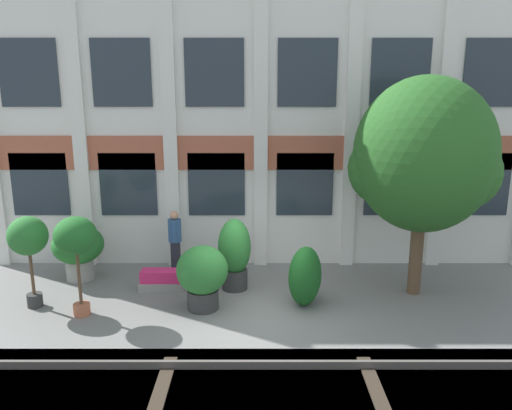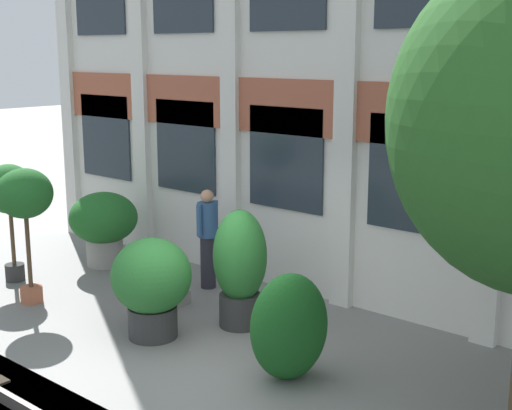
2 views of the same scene
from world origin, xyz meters
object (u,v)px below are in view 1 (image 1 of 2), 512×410
at_px(potted_plant_glazed_jar, 203,274).
at_px(topiary_hedge, 305,276).
at_px(broadleaf_tree, 424,159).
at_px(potted_plant_ribbed_drum, 235,253).
at_px(potted_plant_square_trough, 162,280).
at_px(potted_plant_tall_urn, 28,239).
at_px(potted_plant_fluted_column, 78,248).
at_px(resident_by_doorway, 175,241).
at_px(potted_plant_low_pan, 76,239).

height_order(potted_plant_glazed_jar, topiary_hedge, potted_plant_glazed_jar).
height_order(broadleaf_tree, potted_plant_ribbed_drum, broadleaf_tree).
relative_size(broadleaf_tree, potted_plant_square_trough, 4.50).
bearing_deg(potted_plant_tall_urn, potted_plant_glazed_jar, -1.61).
bearing_deg(broadleaf_tree, potted_plant_fluted_column, 174.07).
bearing_deg(potted_plant_fluted_column, potted_plant_ribbed_drum, -8.59).
xyz_separation_m(broadleaf_tree, topiary_hedge, (-2.67, -0.65, -2.55)).
distance_m(potted_plant_ribbed_drum, potted_plant_square_trough, 1.90).
bearing_deg(potted_plant_fluted_column, potted_plant_glazed_jar, -27.47).
bearing_deg(topiary_hedge, potted_plant_fluted_column, 164.93).
bearing_deg(resident_by_doorway, potted_plant_glazed_jar, 108.41).
relative_size(potted_plant_fluted_column, topiary_hedge, 1.04).
bearing_deg(broadleaf_tree, potted_plant_tall_urn, -175.02).
bearing_deg(resident_by_doorway, potted_plant_square_trough, 73.69).
distance_m(broadleaf_tree, topiary_hedge, 3.75).
xyz_separation_m(broadleaf_tree, potted_plant_square_trough, (-6.06, 0.19, -3.00)).
distance_m(potted_plant_ribbed_drum, potted_plant_glazed_jar, 1.31).
height_order(potted_plant_ribbed_drum, potted_plant_fluted_column, potted_plant_ribbed_drum).
height_order(potted_plant_square_trough, potted_plant_tall_urn, potted_plant_tall_urn).
xyz_separation_m(broadleaf_tree, potted_plant_glazed_jar, (-4.95, -0.87, -2.42)).
bearing_deg(potted_plant_glazed_jar, topiary_hedge, 5.51).
xyz_separation_m(potted_plant_tall_urn, topiary_hedge, (6.07, 0.11, -0.90)).
relative_size(broadleaf_tree, potted_plant_low_pan, 2.31).
relative_size(broadleaf_tree, potted_plant_fluted_column, 3.61).
distance_m(broadleaf_tree, potted_plant_fluted_column, 8.66).
height_order(potted_plant_fluted_column, potted_plant_low_pan, potted_plant_low_pan).
height_order(potted_plant_ribbed_drum, potted_plant_low_pan, potted_plant_low_pan).
distance_m(potted_plant_square_trough, topiary_hedge, 3.52).
xyz_separation_m(resident_by_doorway, topiary_hedge, (3.20, -1.85, -0.24)).
relative_size(potted_plant_fluted_column, potted_plant_low_pan, 0.64).
distance_m(broadleaf_tree, potted_plant_tall_urn, 8.93).
bearing_deg(potted_plant_fluted_column, resident_by_doorway, 8.01).
bearing_deg(potted_plant_ribbed_drum, potted_plant_square_trough, -177.76).
relative_size(resident_by_doorway, topiary_hedge, 1.26).
relative_size(broadleaf_tree, potted_plant_tall_urn, 2.43).
distance_m(potted_plant_tall_urn, topiary_hedge, 6.14).
bearing_deg(potted_plant_square_trough, potted_plant_glazed_jar, -43.59).
distance_m(potted_plant_fluted_column, topiary_hedge, 5.80).
bearing_deg(potted_plant_low_pan, potted_plant_tall_urn, 160.37).
distance_m(broadleaf_tree, potted_plant_ribbed_drum, 4.88).
height_order(broadleaf_tree, potted_plant_tall_urn, broadleaf_tree).
relative_size(potted_plant_glazed_jar, potted_plant_square_trough, 1.28).
height_order(potted_plant_tall_urn, resident_by_doorway, potted_plant_tall_urn).
height_order(potted_plant_fluted_column, potted_plant_tall_urn, potted_plant_tall_urn).
xyz_separation_m(potted_plant_square_trough, potted_plant_low_pan, (-1.48, -1.38, 1.47)).
xyz_separation_m(broadleaf_tree, resident_by_doorway, (-5.87, 1.20, -2.31)).
bearing_deg(potted_plant_tall_urn, potted_plant_square_trough, 19.54).
bearing_deg(potted_plant_tall_urn, potted_plant_low_pan, -19.63).
height_order(broadleaf_tree, potted_plant_fluted_column, broadleaf_tree).
bearing_deg(potted_plant_low_pan, topiary_hedge, 6.34).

